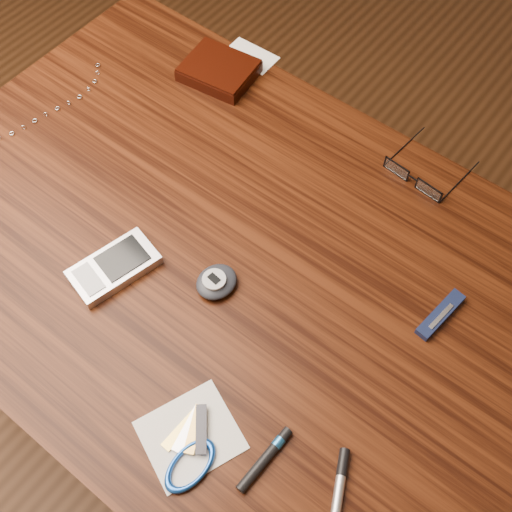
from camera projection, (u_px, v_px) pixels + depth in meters
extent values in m
plane|color=#472814|center=(235.00, 411.00, 1.56)|extent=(3.80, 3.80, 0.00)
cube|color=#341508|center=(221.00, 255.00, 0.94)|extent=(1.00, 0.70, 0.03)
cylinder|color=#4C2814|center=(162.00, 152.00, 1.52)|extent=(0.05, 0.05, 0.71)
cylinder|color=#4C2814|center=(508.00, 373.00, 1.24)|extent=(0.05, 0.05, 0.71)
cube|color=black|center=(219.00, 71.00, 1.09)|extent=(0.13, 0.11, 0.02)
cube|color=black|center=(219.00, 65.00, 1.08)|extent=(0.13, 0.11, 0.00)
cube|color=white|center=(251.00, 56.00, 1.13)|extent=(0.09, 0.06, 0.00)
cube|color=black|center=(396.00, 169.00, 0.98)|extent=(0.05, 0.01, 0.02)
cube|color=silver|center=(396.00, 169.00, 0.98)|extent=(0.04, 0.00, 0.02)
cylinder|color=black|center=(404.00, 146.00, 1.02)|extent=(0.01, 0.11, 0.00)
cube|color=black|center=(428.00, 190.00, 0.96)|extent=(0.05, 0.01, 0.02)
cube|color=silver|center=(428.00, 190.00, 0.96)|extent=(0.04, 0.00, 0.02)
cylinder|color=black|center=(459.00, 182.00, 0.98)|extent=(0.01, 0.11, 0.00)
cube|color=black|center=(413.00, 178.00, 0.97)|extent=(0.01, 0.00, 0.00)
torus|color=silver|center=(12.00, 133.00, 1.03)|extent=(0.01, 0.01, 0.00)
torus|color=silver|center=(23.00, 127.00, 1.04)|extent=(0.01, 0.01, 0.01)
torus|color=silver|center=(35.00, 120.00, 1.05)|extent=(0.01, 0.01, 0.00)
torus|color=silver|center=(46.00, 114.00, 1.05)|extent=(0.01, 0.01, 0.01)
torus|color=silver|center=(57.00, 108.00, 1.06)|extent=(0.01, 0.01, 0.00)
torus|color=silver|center=(69.00, 103.00, 1.07)|extent=(0.01, 0.00, 0.01)
torus|color=silver|center=(79.00, 97.00, 1.07)|extent=(0.01, 0.01, 0.00)
torus|color=silver|center=(89.00, 89.00, 1.08)|extent=(0.01, 0.00, 0.01)
torus|color=silver|center=(95.00, 81.00, 1.09)|extent=(0.01, 0.01, 0.00)
torus|color=silver|center=(97.00, 73.00, 1.10)|extent=(0.01, 0.01, 0.01)
torus|color=silver|center=(98.00, 65.00, 1.11)|extent=(0.01, 0.01, 0.00)
cube|color=#B9B8BD|center=(114.00, 267.00, 0.90)|extent=(0.09, 0.13, 0.02)
cube|color=black|center=(122.00, 258.00, 0.89)|extent=(0.06, 0.07, 0.00)
cube|color=#A8A9AF|center=(88.00, 279.00, 0.88)|extent=(0.05, 0.04, 0.00)
ellipsoid|color=black|center=(217.00, 282.00, 0.88)|extent=(0.06, 0.07, 0.02)
cylinder|color=#9B9FA3|center=(214.00, 279.00, 0.87)|extent=(0.03, 0.03, 0.00)
cube|color=black|center=(214.00, 279.00, 0.87)|extent=(0.02, 0.01, 0.00)
cube|color=silver|center=(190.00, 435.00, 0.78)|extent=(0.13, 0.14, 0.00)
torus|color=#154BB7|center=(190.00, 465.00, 0.76)|extent=(0.06, 0.06, 0.01)
cube|color=#A68C3B|center=(182.00, 429.00, 0.78)|extent=(0.02, 0.06, 0.00)
cube|color=silver|center=(188.00, 429.00, 0.78)|extent=(0.03, 0.06, 0.00)
cube|color=olive|center=(195.00, 429.00, 0.78)|extent=(0.04, 0.06, 0.00)
cube|color=black|center=(201.00, 429.00, 0.78)|extent=(0.05, 0.06, 0.00)
cube|color=#111D37|center=(440.00, 314.00, 0.86)|extent=(0.03, 0.09, 0.01)
cube|color=silver|center=(441.00, 316.00, 0.85)|extent=(0.01, 0.05, 0.00)
cylinder|color=black|center=(343.00, 463.00, 0.76)|extent=(0.03, 0.03, 0.01)
cylinder|color=black|center=(265.00, 459.00, 0.76)|extent=(0.02, 0.09, 0.01)
cylinder|color=#205E9C|center=(278.00, 443.00, 0.77)|extent=(0.01, 0.01, 0.01)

